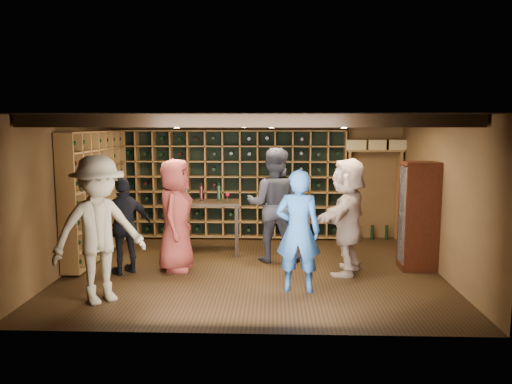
{
  "coord_description": "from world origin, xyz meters",
  "views": [
    {
      "loc": [
        0.34,
        -7.93,
        2.37
      ],
      "look_at": [
        0.05,
        0.2,
        1.27
      ],
      "focal_mm": 35.0,
      "sensor_mm": 36.0,
      "label": 1
    }
  ],
  "objects_px": {
    "man_blue_shirt": "(298,231)",
    "guest_khaki": "(99,230)",
    "guest_beige": "(348,216)",
    "tasting_table": "(204,208)",
    "man_grey_suit": "(274,205)",
    "guest_woman_black": "(125,226)",
    "guest_red_floral": "(175,215)",
    "display_cabinet": "(418,218)"
  },
  "relations": [
    {
      "from": "guest_woman_black",
      "to": "guest_beige",
      "type": "distance_m",
      "value": 3.56
    },
    {
      "from": "display_cabinet",
      "to": "man_blue_shirt",
      "type": "bearing_deg",
      "value": -149.63
    },
    {
      "from": "guest_woman_black",
      "to": "tasting_table",
      "type": "height_order",
      "value": "guest_woman_black"
    },
    {
      "from": "display_cabinet",
      "to": "guest_khaki",
      "type": "height_order",
      "value": "guest_khaki"
    },
    {
      "from": "guest_beige",
      "to": "tasting_table",
      "type": "relative_size",
      "value": 1.38
    },
    {
      "from": "display_cabinet",
      "to": "man_grey_suit",
      "type": "distance_m",
      "value": 2.41
    },
    {
      "from": "guest_woman_black",
      "to": "guest_khaki",
      "type": "bearing_deg",
      "value": 49.13
    },
    {
      "from": "man_grey_suit",
      "to": "tasting_table",
      "type": "relative_size",
      "value": 1.48
    },
    {
      "from": "man_blue_shirt",
      "to": "guest_beige",
      "type": "xyz_separation_m",
      "value": [
        0.83,
        0.92,
        0.05
      ]
    },
    {
      "from": "guest_red_floral",
      "to": "tasting_table",
      "type": "xyz_separation_m",
      "value": [
        0.32,
        1.07,
        -0.06
      ]
    },
    {
      "from": "display_cabinet",
      "to": "guest_khaki",
      "type": "bearing_deg",
      "value": -159.95
    },
    {
      "from": "man_blue_shirt",
      "to": "man_grey_suit",
      "type": "distance_m",
      "value": 1.65
    },
    {
      "from": "guest_beige",
      "to": "tasting_table",
      "type": "xyz_separation_m",
      "value": [
        -2.46,
        1.14,
        -0.08
      ]
    },
    {
      "from": "guest_woman_black",
      "to": "display_cabinet",
      "type": "bearing_deg",
      "value": 141.8
    },
    {
      "from": "tasting_table",
      "to": "man_blue_shirt",
      "type": "bearing_deg",
      "value": -56.31
    },
    {
      "from": "man_blue_shirt",
      "to": "guest_khaki",
      "type": "distance_m",
      "value": 2.72
    },
    {
      "from": "display_cabinet",
      "to": "man_grey_suit",
      "type": "bearing_deg",
      "value": 169.83
    },
    {
      "from": "display_cabinet",
      "to": "guest_red_floral",
      "type": "distance_m",
      "value": 3.97
    },
    {
      "from": "guest_red_floral",
      "to": "guest_khaki",
      "type": "bearing_deg",
      "value": 157.2
    },
    {
      "from": "display_cabinet",
      "to": "guest_red_floral",
      "type": "relative_size",
      "value": 0.96
    },
    {
      "from": "man_blue_shirt",
      "to": "tasting_table",
      "type": "relative_size",
      "value": 1.31
    },
    {
      "from": "guest_red_floral",
      "to": "guest_woman_black",
      "type": "bearing_deg",
      "value": 108.4
    },
    {
      "from": "guest_woman_black",
      "to": "tasting_table",
      "type": "distance_m",
      "value": 1.69
    },
    {
      "from": "man_blue_shirt",
      "to": "guest_red_floral",
      "type": "distance_m",
      "value": 2.18
    },
    {
      "from": "guest_woman_black",
      "to": "guest_beige",
      "type": "xyz_separation_m",
      "value": [
        3.55,
        0.15,
        0.15
      ]
    },
    {
      "from": "man_blue_shirt",
      "to": "guest_khaki",
      "type": "bearing_deg",
      "value": 17.02
    },
    {
      "from": "guest_khaki",
      "to": "tasting_table",
      "type": "height_order",
      "value": "guest_khaki"
    },
    {
      "from": "man_blue_shirt",
      "to": "guest_woman_black",
      "type": "height_order",
      "value": "man_blue_shirt"
    },
    {
      "from": "man_blue_shirt",
      "to": "guest_red_floral",
      "type": "xyz_separation_m",
      "value": [
        -1.95,
        0.99,
        0.04
      ]
    },
    {
      "from": "guest_red_floral",
      "to": "guest_beige",
      "type": "distance_m",
      "value": 2.78
    },
    {
      "from": "man_blue_shirt",
      "to": "guest_khaki",
      "type": "height_order",
      "value": "guest_khaki"
    },
    {
      "from": "man_blue_shirt",
      "to": "display_cabinet",
      "type": "bearing_deg",
      "value": -143.75
    },
    {
      "from": "man_blue_shirt",
      "to": "tasting_table",
      "type": "distance_m",
      "value": 2.62
    },
    {
      "from": "tasting_table",
      "to": "guest_red_floral",
      "type": "bearing_deg",
      "value": -111.27
    },
    {
      "from": "display_cabinet",
      "to": "man_blue_shirt",
      "type": "height_order",
      "value": "man_blue_shirt"
    },
    {
      "from": "man_blue_shirt",
      "to": "guest_beige",
      "type": "relative_size",
      "value": 0.95
    },
    {
      "from": "display_cabinet",
      "to": "guest_red_floral",
      "type": "bearing_deg",
      "value": -177.23
    },
    {
      "from": "man_grey_suit",
      "to": "guest_khaki",
      "type": "xyz_separation_m",
      "value": [
        -2.32,
        -2.14,
        -0.0
      ]
    },
    {
      "from": "man_grey_suit",
      "to": "guest_beige",
      "type": "distance_m",
      "value": 1.37
    },
    {
      "from": "guest_red_floral",
      "to": "guest_woman_black",
      "type": "xyz_separation_m",
      "value": [
        -0.77,
        -0.22,
        -0.14
      ]
    },
    {
      "from": "man_grey_suit",
      "to": "tasting_table",
      "type": "distance_m",
      "value": 1.36
    },
    {
      "from": "guest_red_floral",
      "to": "guest_beige",
      "type": "height_order",
      "value": "guest_beige"
    }
  ]
}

